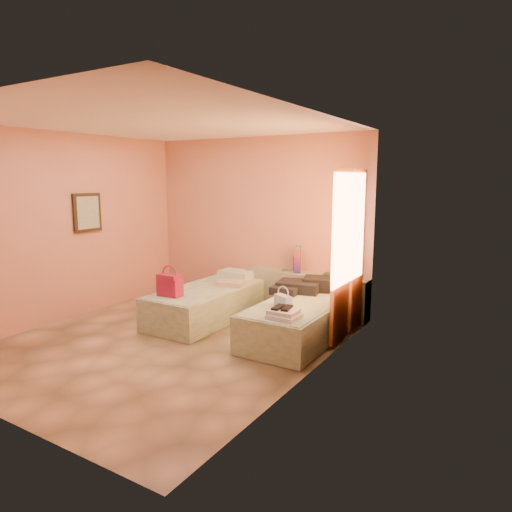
{
  "coord_description": "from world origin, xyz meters",
  "views": [
    {
      "loc": [
        3.97,
        -4.29,
        2.13
      ],
      "look_at": [
        0.83,
        0.85,
        1.1
      ],
      "focal_mm": 32.0,
      "sensor_mm": 36.0,
      "label": 1
    }
  ],
  "objects_px": {
    "magenta_handbag": "(170,285)",
    "flower_vase": "(351,270)",
    "bed_left": "(207,303)",
    "blue_handbag": "(283,301)",
    "towel_stack": "(284,314)",
    "bed_right": "(301,320)",
    "green_book": "(330,274)",
    "water_bottle": "(296,263)",
    "headboard_ledge": "(305,293)"
  },
  "relations": [
    {
      "from": "magenta_handbag",
      "to": "flower_vase",
      "type": "bearing_deg",
      "value": 36.8
    },
    {
      "from": "bed_left",
      "to": "blue_handbag",
      "type": "relative_size",
      "value": 8.12
    },
    {
      "from": "flower_vase",
      "to": "towel_stack",
      "type": "height_order",
      "value": "flower_vase"
    },
    {
      "from": "bed_right",
      "to": "towel_stack",
      "type": "bearing_deg",
      "value": -79.77
    },
    {
      "from": "green_book",
      "to": "flower_vase",
      "type": "xyz_separation_m",
      "value": [
        0.36,
        -0.08,
        0.12
      ]
    },
    {
      "from": "bed_right",
      "to": "bed_left",
      "type": "bearing_deg",
      "value": 179.57
    },
    {
      "from": "bed_left",
      "to": "flower_vase",
      "type": "relative_size",
      "value": 7.25
    },
    {
      "from": "bed_left",
      "to": "blue_handbag",
      "type": "distance_m",
      "value": 1.56
    },
    {
      "from": "water_bottle",
      "to": "towel_stack",
      "type": "relative_size",
      "value": 0.8
    },
    {
      "from": "bed_right",
      "to": "blue_handbag",
      "type": "bearing_deg",
      "value": -104.74
    },
    {
      "from": "headboard_ledge",
      "to": "towel_stack",
      "type": "bearing_deg",
      "value": -71.9
    },
    {
      "from": "bed_right",
      "to": "green_book",
      "type": "relative_size",
      "value": 10.85
    },
    {
      "from": "bed_left",
      "to": "flower_vase",
      "type": "height_order",
      "value": "flower_vase"
    },
    {
      "from": "flower_vase",
      "to": "towel_stack",
      "type": "distance_m",
      "value": 1.83
    },
    {
      "from": "water_bottle",
      "to": "green_book",
      "type": "height_order",
      "value": "water_bottle"
    },
    {
      "from": "bed_left",
      "to": "green_book",
      "type": "height_order",
      "value": "green_book"
    },
    {
      "from": "water_bottle",
      "to": "magenta_handbag",
      "type": "xyz_separation_m",
      "value": [
        -1.06,
        -1.79,
        -0.13
      ]
    },
    {
      "from": "bed_left",
      "to": "bed_right",
      "type": "relative_size",
      "value": 1.0
    },
    {
      "from": "water_bottle",
      "to": "magenta_handbag",
      "type": "height_order",
      "value": "water_bottle"
    },
    {
      "from": "bed_left",
      "to": "bed_right",
      "type": "height_order",
      "value": "same"
    },
    {
      "from": "headboard_ledge",
      "to": "bed_left",
      "type": "height_order",
      "value": "headboard_ledge"
    },
    {
      "from": "water_bottle",
      "to": "towel_stack",
      "type": "bearing_deg",
      "value": -67.12
    },
    {
      "from": "bed_right",
      "to": "towel_stack",
      "type": "distance_m",
      "value": 0.83
    },
    {
      "from": "headboard_ledge",
      "to": "flower_vase",
      "type": "distance_m",
      "value": 0.88
    },
    {
      "from": "green_book",
      "to": "blue_handbag",
      "type": "bearing_deg",
      "value": -96.6
    },
    {
      "from": "green_book",
      "to": "flower_vase",
      "type": "relative_size",
      "value": 0.67
    },
    {
      "from": "bed_right",
      "to": "magenta_handbag",
      "type": "xyz_separation_m",
      "value": [
        -1.71,
        -0.67,
        0.41
      ]
    },
    {
      "from": "bed_left",
      "to": "water_bottle",
      "type": "distance_m",
      "value": 1.55
    },
    {
      "from": "bed_right",
      "to": "magenta_handbag",
      "type": "relative_size",
      "value": 6.01
    },
    {
      "from": "bed_right",
      "to": "flower_vase",
      "type": "bearing_deg",
      "value": 73.51
    },
    {
      "from": "water_bottle",
      "to": "blue_handbag",
      "type": "relative_size",
      "value": 1.14
    },
    {
      "from": "blue_handbag",
      "to": "green_book",
      "type": "bearing_deg",
      "value": 113.41
    },
    {
      "from": "bed_right",
      "to": "green_book",
      "type": "bearing_deg",
      "value": 92.55
    },
    {
      "from": "bed_left",
      "to": "blue_handbag",
      "type": "bearing_deg",
      "value": -13.88
    },
    {
      "from": "bed_right",
      "to": "blue_handbag",
      "type": "relative_size",
      "value": 8.12
    },
    {
      "from": "green_book",
      "to": "flower_vase",
      "type": "height_order",
      "value": "flower_vase"
    },
    {
      "from": "green_book",
      "to": "towel_stack",
      "type": "xyz_separation_m",
      "value": [
        0.2,
        -1.89,
        -0.12
      ]
    },
    {
      "from": "green_book",
      "to": "water_bottle",
      "type": "bearing_deg",
      "value": 175.31
    },
    {
      "from": "headboard_ledge",
      "to": "bed_left",
      "type": "relative_size",
      "value": 1.02
    },
    {
      "from": "blue_handbag",
      "to": "towel_stack",
      "type": "xyz_separation_m",
      "value": [
        0.23,
        -0.41,
        -0.03
      ]
    },
    {
      "from": "magenta_handbag",
      "to": "towel_stack",
      "type": "xyz_separation_m",
      "value": [
        1.86,
        -0.09,
        -0.11
      ]
    },
    {
      "from": "blue_handbag",
      "to": "headboard_ledge",
      "type": "bearing_deg",
      "value": 128.97
    },
    {
      "from": "headboard_ledge",
      "to": "flower_vase",
      "type": "xyz_separation_m",
      "value": [
        0.75,
        -0.0,
        0.46
      ]
    },
    {
      "from": "bed_left",
      "to": "headboard_ledge",
      "type": "bearing_deg",
      "value": 42.53
    },
    {
      "from": "water_bottle",
      "to": "blue_handbag",
      "type": "distance_m",
      "value": 1.59
    },
    {
      "from": "blue_handbag",
      "to": "bed_left",
      "type": "bearing_deg",
      "value": -168.8
    },
    {
      "from": "bed_left",
      "to": "towel_stack",
      "type": "distance_m",
      "value": 1.91
    },
    {
      "from": "bed_right",
      "to": "towel_stack",
      "type": "height_order",
      "value": "towel_stack"
    },
    {
      "from": "water_bottle",
      "to": "bed_right",
      "type": "bearing_deg",
      "value": -59.81
    },
    {
      "from": "bed_left",
      "to": "water_bottle",
      "type": "bearing_deg",
      "value": 49.99
    }
  ]
}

